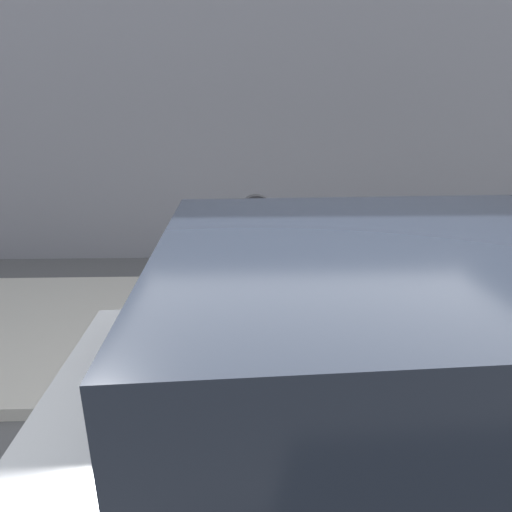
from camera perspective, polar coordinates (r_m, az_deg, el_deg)
ground_plane at (r=2.80m, az=10.92°, el=-31.85°), size 60.00×60.00×0.00m
sidewalk at (r=4.49m, az=4.89°, el=-9.65°), size 24.00×2.80×0.11m
building_facade at (r=6.83m, az=2.73°, el=28.00°), size 24.00×0.30×6.66m
parking_meter at (r=2.94m, az=0.00°, el=0.53°), size 0.23×0.13×1.56m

